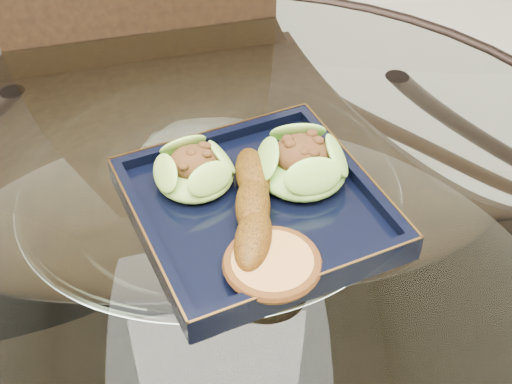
{
  "coord_description": "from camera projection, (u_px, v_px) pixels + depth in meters",
  "views": [
    {
      "loc": [
        0.01,
        -0.6,
        1.35
      ],
      "look_at": [
        0.05,
        -0.01,
        0.8
      ],
      "focal_mm": 50.0,
      "sensor_mm": 36.0,
      "label": 1
    }
  ],
  "objects": [
    {
      "name": "crumb_patty",
      "position": [
        272.0,
        265.0,
        0.74
      ],
      "size": [
        0.1,
        0.1,
        0.02
      ],
      "primitive_type": "cylinder",
      "rotation": [
        0.0,
        0.0,
        -0.15
      ],
      "color": "#C18740",
      "rests_on": "navy_plate"
    },
    {
      "name": "roasted_plantain",
      "position": [
        253.0,
        206.0,
        0.79
      ],
      "size": [
        0.05,
        0.19,
        0.03
      ],
      "primitive_type": "ellipsoid",
      "rotation": [
        0.0,
        0.0,
        1.51
      ],
      "color": "brown",
      "rests_on": "navy_plate"
    },
    {
      "name": "navy_plate",
      "position": [
        256.0,
        211.0,
        0.82
      ],
      "size": [
        0.35,
        0.35,
        0.02
      ],
      "primitive_type": "cube",
      "rotation": [
        0.0,
        0.0,
        0.37
      ],
      "color": "black",
      "rests_on": "dining_table"
    },
    {
      "name": "dining_chair",
      "position": [
        164.0,
        156.0,
        1.17
      ],
      "size": [
        0.54,
        0.54,
        1.07
      ],
      "rotation": [
        0.0,
        0.0,
        0.19
      ],
      "color": "black",
      "rests_on": "ground"
    },
    {
      "name": "lettuce_wrap_left",
      "position": [
        194.0,
        172.0,
        0.83
      ],
      "size": [
        0.09,
        0.09,
        0.03
      ],
      "primitive_type": "ellipsoid",
      "rotation": [
        0.0,
        0.0,
        0.01
      ],
      "color": "#6FA830",
      "rests_on": "navy_plate"
    },
    {
      "name": "lettuce_wrap_right",
      "position": [
        301.0,
        165.0,
        0.84
      ],
      "size": [
        0.14,
        0.14,
        0.04
      ],
      "primitive_type": "ellipsoid",
      "rotation": [
        0.0,
        0.0,
        -0.34
      ],
      "color": "#5FA931",
      "rests_on": "navy_plate"
    },
    {
      "name": "dining_table",
      "position": [
        217.0,
        304.0,
        0.94
      ],
      "size": [
        1.13,
        1.13,
        0.77
      ],
      "color": "white",
      "rests_on": "ground"
    }
  ]
}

